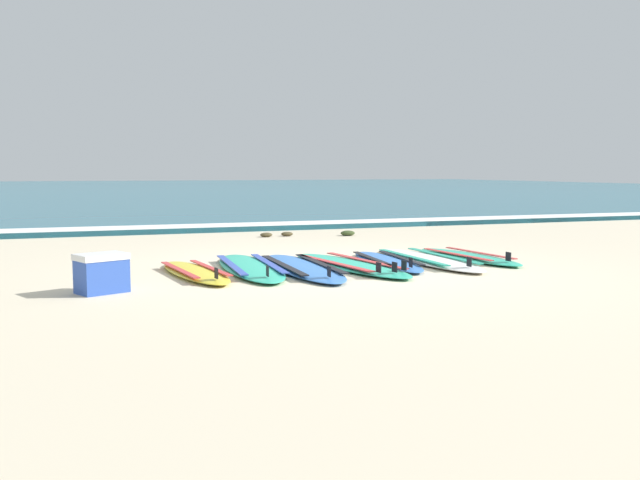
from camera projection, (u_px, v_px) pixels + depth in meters
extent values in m
plane|color=beige|center=(342.00, 269.00, 8.26)|extent=(80.00, 80.00, 0.00)
cube|color=#23667A|center=(123.00, 189.00, 41.22)|extent=(80.00, 60.00, 0.10)
cube|color=white|center=(235.00, 227.00, 13.57)|extent=(80.00, 0.89, 0.11)
ellipsoid|color=yellow|center=(195.00, 272.00, 7.74)|extent=(0.72, 2.00, 0.07)
cube|color=#D13838|center=(179.00, 270.00, 7.66)|extent=(0.23, 1.37, 0.01)
cube|color=#D13838|center=(210.00, 268.00, 7.82)|extent=(0.23, 1.37, 0.01)
cube|color=black|center=(216.00, 273.00, 7.05)|extent=(0.02, 0.09, 0.11)
ellipsoid|color=#2DB793|center=(250.00, 267.00, 8.14)|extent=(0.76, 2.51, 0.07)
cube|color=#334CB2|center=(231.00, 264.00, 8.07)|extent=(0.19, 1.73, 0.01)
cube|color=#334CB2|center=(268.00, 263.00, 8.20)|extent=(0.19, 1.73, 0.01)
cube|color=black|center=(267.00, 271.00, 7.21)|extent=(0.02, 0.09, 0.11)
ellipsoid|color=#3875CC|center=(302.00, 267.00, 8.12)|extent=(0.70, 2.53, 0.07)
cube|color=black|center=(283.00, 265.00, 8.05)|extent=(0.14, 1.76, 0.01)
cube|color=black|center=(320.00, 263.00, 8.19)|extent=(0.14, 1.76, 0.01)
cube|color=black|center=(329.00, 271.00, 7.19)|extent=(0.01, 0.09, 0.11)
ellipsoid|color=#2DB793|center=(349.00, 265.00, 8.34)|extent=(0.99, 2.51, 0.07)
cube|color=#D13838|center=(333.00, 263.00, 8.23)|extent=(0.35, 1.70, 0.01)
cube|color=#D13838|center=(364.00, 260.00, 8.44)|extent=(0.35, 1.70, 0.01)
cube|color=black|center=(395.00, 267.00, 7.50)|extent=(0.03, 0.09, 0.11)
cube|color=black|center=(379.00, 267.00, 7.47)|extent=(0.03, 0.09, 0.11)
cube|color=black|center=(404.00, 265.00, 7.63)|extent=(0.03, 0.09, 0.11)
ellipsoid|color=#3875CC|center=(387.00, 261.00, 8.67)|extent=(0.70, 2.08, 0.07)
cube|color=black|center=(373.00, 258.00, 8.62)|extent=(0.20, 1.43, 0.01)
cube|color=black|center=(400.00, 258.00, 8.71)|extent=(0.20, 1.43, 0.01)
cube|color=black|center=(411.00, 262.00, 7.89)|extent=(0.02, 0.09, 0.11)
ellipsoid|color=white|center=(427.00, 259.00, 8.85)|extent=(0.65, 2.49, 0.07)
cube|color=teal|center=(412.00, 257.00, 8.77)|extent=(0.11, 1.74, 0.01)
cube|color=teal|center=(443.00, 255.00, 8.92)|extent=(0.11, 1.74, 0.01)
cube|color=black|center=(469.00, 262.00, 7.93)|extent=(0.01, 0.09, 0.11)
ellipsoid|color=#2DB793|center=(468.00, 257.00, 9.14)|extent=(0.69, 2.07, 0.07)
cube|color=#D13838|center=(457.00, 254.00, 9.05)|extent=(0.20, 1.43, 0.01)
cube|color=#D13838|center=(479.00, 253.00, 9.21)|extent=(0.20, 1.43, 0.01)
cube|color=black|center=(508.00, 257.00, 8.41)|extent=(0.02, 0.09, 0.11)
cube|color=#2D51B2|center=(102.00, 276.00, 6.63)|extent=(0.52, 0.45, 0.32)
cube|color=white|center=(101.00, 257.00, 6.61)|extent=(0.54, 0.47, 0.06)
ellipsoid|color=#384723|center=(348.00, 233.00, 12.42)|extent=(0.26, 0.21, 0.09)
ellipsoid|color=#4C4228|center=(287.00, 234.00, 12.34)|extent=(0.22, 0.17, 0.08)
ellipsoid|color=#4C4228|center=(266.00, 235.00, 12.18)|extent=(0.22, 0.18, 0.08)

